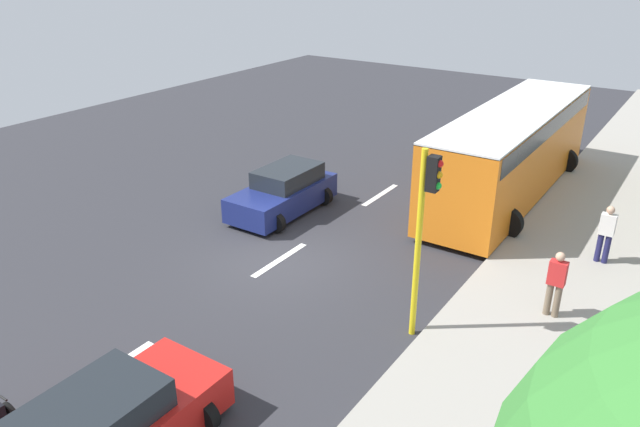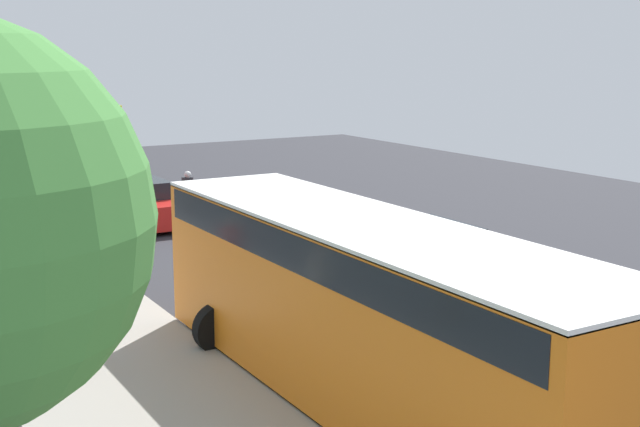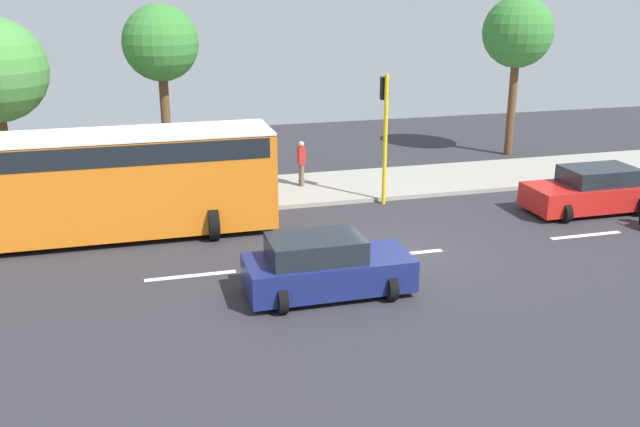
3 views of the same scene
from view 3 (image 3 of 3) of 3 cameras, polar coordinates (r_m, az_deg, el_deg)
The scene contains 13 objects.
ground_plane at distance 20.29m, azimuth 6.73°, elevation -3.42°, with size 40.00×60.00×0.10m, color #2D2D33.
sidewalk at distance 26.52m, azimuth 1.15°, elevation 2.17°, with size 4.00×60.00×0.15m, color #9E998E.
lane_stripe_north at distance 23.10m, azimuth 20.70°, elevation -1.66°, with size 0.20×2.40×0.01m, color white.
lane_stripe_mid at distance 20.27m, azimuth 6.73°, elevation -3.28°, with size 0.20×2.40×0.01m, color white.
lane_stripe_south at distance 18.98m, azimuth -10.41°, elevation -4.98°, with size 0.20×2.40×0.01m, color white.
car_red at distance 25.39m, azimuth 21.03°, elevation 1.71°, with size 2.26×4.21×1.52m.
car_dark_blue at distance 17.38m, azimuth 0.44°, elevation -4.36°, with size 2.18×4.09×1.52m.
city_bus at distance 21.99m, azimuth -18.30°, elevation 2.67°, with size 3.20×11.00×3.16m.
pedestrian_near_signal at distance 26.22m, azimuth -1.52°, elevation 4.20°, with size 0.40×0.24×1.69m.
pedestrian_by_tree at distance 26.06m, azimuth -9.36°, elevation 3.88°, with size 0.40×0.24×1.69m.
traffic_light_corner at distance 24.23m, azimuth 5.26°, elevation 7.51°, with size 0.49×0.24×4.50m.
street_tree_north at distance 28.01m, azimuth -12.76°, elevation 13.17°, with size 2.88×2.88×6.67m.
street_tree_center at distance 32.33m, azimuth 15.70°, elevation 13.84°, with size 3.03×3.03×6.90m.
Camera 3 is at (-17.46, 7.22, 7.34)m, focal length 39.57 mm.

